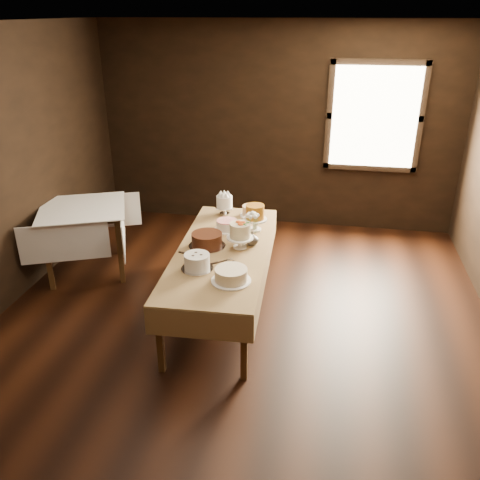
# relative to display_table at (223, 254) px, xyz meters

# --- Properties ---
(floor) EXTENTS (5.00, 6.00, 0.01)m
(floor) POSITION_rel_display_table_xyz_m (0.23, -0.47, -0.66)
(floor) COLOR black
(floor) RESTS_ON ground
(ceiling) EXTENTS (5.00, 6.00, 0.01)m
(ceiling) POSITION_rel_display_table_xyz_m (0.23, -0.47, 2.14)
(ceiling) COLOR beige
(ceiling) RESTS_ON wall_back
(wall_back) EXTENTS (5.00, 0.02, 2.80)m
(wall_back) POSITION_rel_display_table_xyz_m (0.23, 2.53, 0.74)
(wall_back) COLOR black
(wall_back) RESTS_ON ground
(window) EXTENTS (1.10, 0.05, 1.30)m
(window) POSITION_rel_display_table_xyz_m (1.53, 2.47, 0.94)
(window) COLOR #FFEABF
(window) RESTS_ON wall_back
(display_table) EXTENTS (0.99, 2.32, 0.71)m
(display_table) POSITION_rel_display_table_xyz_m (0.00, 0.00, 0.00)
(display_table) COLOR #3C2611
(display_table) RESTS_ON ground
(side_table) EXTENTS (1.25, 1.25, 0.81)m
(side_table) POSITION_rel_display_table_xyz_m (-1.79, 0.57, 0.06)
(side_table) COLOR #3C2611
(side_table) RESTS_ON ground
(cake_meringue) EXTENTS (0.22, 0.22, 0.24)m
(cake_meringue) POSITION_rel_display_table_xyz_m (-0.18, 0.92, 0.16)
(cake_meringue) COLOR silver
(cake_meringue) RESTS_ON display_table
(cake_speckled) EXTENTS (0.27, 0.27, 0.12)m
(cake_speckled) POSITION_rel_display_table_xyz_m (0.14, 0.93, 0.11)
(cake_speckled) COLOR white
(cake_speckled) RESTS_ON display_table
(cake_lattice) EXTENTS (0.32, 0.32, 0.11)m
(cake_lattice) POSITION_rel_display_table_xyz_m (-0.06, 0.47, 0.10)
(cake_lattice) COLOR white
(cake_lattice) RESTS_ON display_table
(cake_caramel) EXTENTS (0.26, 0.26, 0.30)m
(cake_caramel) POSITION_rel_display_table_xyz_m (0.24, 0.52, 0.18)
(cake_caramel) COLOR white
(cake_caramel) RESTS_ON display_table
(cake_chocolate) EXTENTS (0.38, 0.38, 0.14)m
(cake_chocolate) POSITION_rel_display_table_xyz_m (-0.17, 0.03, 0.12)
(cake_chocolate) COLOR silver
(cake_chocolate) RESTS_ON display_table
(cake_flowers) EXTENTS (0.27, 0.27, 0.28)m
(cake_flowers) POSITION_rel_display_table_xyz_m (0.17, 0.06, 0.17)
(cake_flowers) COLOR white
(cake_flowers) RESTS_ON display_table
(cake_swirl) EXTENTS (0.30, 0.30, 0.15)m
(cake_swirl) POSITION_rel_display_table_xyz_m (-0.14, -0.46, 0.12)
(cake_swirl) COLOR silver
(cake_swirl) RESTS_ON display_table
(cake_cream) EXTENTS (0.36, 0.36, 0.12)m
(cake_cream) POSITION_rel_display_table_xyz_m (0.21, -0.63, 0.11)
(cake_cream) COLOR white
(cake_cream) RESTS_ON display_table
(cake_server_a) EXTENTS (0.20, 0.17, 0.01)m
(cake_server_a) POSITION_rel_display_table_xyz_m (0.08, -0.25, 0.06)
(cake_server_a) COLOR silver
(cake_server_a) RESTS_ON display_table
(cake_server_b) EXTENTS (0.17, 0.20, 0.01)m
(cake_server_b) POSITION_rel_display_table_xyz_m (0.26, -0.38, 0.06)
(cake_server_b) COLOR silver
(cake_server_b) RESTS_ON display_table
(cake_server_c) EXTENTS (0.12, 0.23, 0.01)m
(cake_server_c) POSITION_rel_display_table_xyz_m (-0.09, 0.26, 0.06)
(cake_server_c) COLOR silver
(cake_server_c) RESTS_ON display_table
(cake_server_d) EXTENTS (0.13, 0.23, 0.01)m
(cake_server_d) POSITION_rel_display_table_xyz_m (0.23, 0.31, 0.06)
(cake_server_d) COLOR silver
(cake_server_d) RESTS_ON display_table
(cake_server_e) EXTENTS (0.24, 0.10, 0.01)m
(cake_server_e) POSITION_rel_display_table_xyz_m (-0.25, -0.21, 0.06)
(cake_server_e) COLOR silver
(cake_server_e) RESTS_ON display_table
(flower_vase) EXTENTS (0.16, 0.16, 0.14)m
(flower_vase) POSITION_rel_display_table_xyz_m (0.27, 0.15, 0.12)
(flower_vase) COLOR #2D2823
(flower_vase) RESTS_ON display_table
(flower_bouquet) EXTENTS (0.14, 0.14, 0.20)m
(flower_bouquet) POSITION_rel_display_table_xyz_m (0.27, 0.15, 0.31)
(flower_bouquet) COLOR white
(flower_bouquet) RESTS_ON flower_vase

